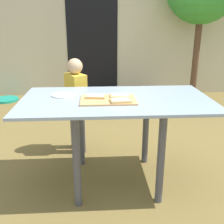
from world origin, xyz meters
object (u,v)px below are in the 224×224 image
(cutting_board, at_px, (108,100))
(garden_hose_coil, at_px, (6,100))
(plate_white_left, at_px, (63,95))
(child_left, at_px, (76,100))
(dining_table, at_px, (116,111))
(pizza_slice_near_right, at_px, (121,100))
(pizza_slice_far_right, at_px, (120,96))
(pizza_slice_far_left, at_px, (96,96))

(cutting_board, height_order, garden_hose_coil, cutting_board)
(plate_white_left, height_order, child_left, child_left)
(dining_table, bearing_deg, cutting_board, -140.00)
(child_left, height_order, garden_hose_coil, child_left)
(pizza_slice_near_right, bearing_deg, cutting_board, 141.02)
(dining_table, height_order, child_left, child_left)
(dining_table, xyz_separation_m, plate_white_left, (-0.43, 0.11, 0.11))
(pizza_slice_near_right, bearing_deg, pizza_slice_far_right, 86.40)
(plate_white_left, height_order, garden_hose_coil, plate_white_left)
(cutting_board, xyz_separation_m, child_left, (-0.30, 0.67, -0.20))
(dining_table, height_order, pizza_slice_far_left, pizza_slice_far_left)
(plate_white_left, bearing_deg, pizza_slice_far_right, -13.25)
(pizza_slice_far_right, relative_size, garden_hose_coil, 0.37)
(plate_white_left, bearing_deg, pizza_slice_near_right, -28.07)
(pizza_slice_far_left, relative_size, garden_hose_coil, 0.38)
(dining_table, height_order, plate_white_left, plate_white_left)
(cutting_board, relative_size, pizza_slice_near_right, 2.64)
(cutting_board, bearing_deg, pizza_slice_far_right, 31.83)
(pizza_slice_near_right, height_order, child_left, child_left)
(cutting_board, height_order, plate_white_left, cutting_board)
(pizza_slice_far_right, bearing_deg, pizza_slice_near_right, -93.60)
(plate_white_left, xyz_separation_m, garden_hose_coil, (-1.31, 2.47, -0.73))
(cutting_board, bearing_deg, plate_white_left, 155.03)
(dining_table, height_order, cutting_board, cutting_board)
(pizza_slice_near_right, xyz_separation_m, pizza_slice_far_left, (-0.18, 0.13, 0.00))
(pizza_slice_far_right, bearing_deg, cutting_board, -148.17)
(pizza_slice_far_left, bearing_deg, pizza_slice_near_right, -35.08)
(pizza_slice_near_right, bearing_deg, child_left, 117.36)
(pizza_slice_far_right, height_order, pizza_slice_near_right, same)
(dining_table, xyz_separation_m, pizza_slice_far_right, (0.03, 0.00, 0.13))
(pizza_slice_near_right, xyz_separation_m, plate_white_left, (-0.45, 0.24, -0.02))
(pizza_slice_far_left, bearing_deg, plate_white_left, 157.38)
(pizza_slice_far_right, xyz_separation_m, plate_white_left, (-0.46, 0.11, -0.02))
(garden_hose_coil, bearing_deg, cutting_board, -57.62)
(cutting_board, distance_m, pizza_slice_near_right, 0.12)
(pizza_slice_near_right, distance_m, garden_hose_coil, 3.32)
(pizza_slice_far_right, distance_m, garden_hose_coil, 3.21)
(pizza_slice_far_right, bearing_deg, child_left, 122.74)
(dining_table, relative_size, child_left, 1.52)
(plate_white_left, bearing_deg, child_left, 82.55)
(cutting_board, relative_size, garden_hose_coil, 1.00)
(dining_table, distance_m, child_left, 0.72)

